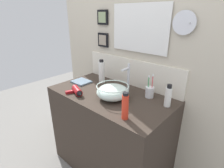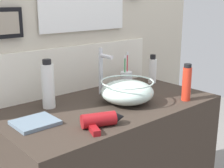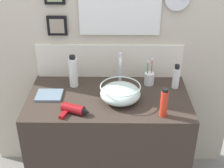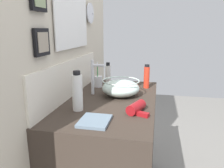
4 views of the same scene
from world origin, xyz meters
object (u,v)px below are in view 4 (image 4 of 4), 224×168
at_px(lotion_bottle, 77,92).
at_px(spray_bottle, 108,73).
at_px(toothbrush_cup, 98,81).
at_px(glass_bowl_sink, 121,88).
at_px(faucet, 94,75).
at_px(hair_drier, 138,107).
at_px(hand_towel, 95,121).
at_px(soap_dispenser, 147,77).

bearing_deg(lotion_bottle, spray_bottle, -1.23).
height_order(toothbrush_cup, spray_bottle, toothbrush_cup).
relative_size(glass_bowl_sink, spray_bottle, 1.50).
bearing_deg(lotion_bottle, faucet, -0.21).
distance_m(hair_drier, hand_towel, 0.28).
height_order(faucet, spray_bottle, faucet).
distance_m(faucet, soap_dispenser, 0.46).
distance_m(soap_dispenser, hand_towel, 0.79).
bearing_deg(hand_towel, hair_drier, -45.53).
xyz_separation_m(spray_bottle, hand_towel, (-0.89, -0.14, -0.08)).
xyz_separation_m(faucet, hair_drier, (-0.29, -0.35, -0.12)).
xyz_separation_m(hair_drier, soap_dispenser, (0.55, -0.02, 0.07)).
relative_size(faucet, spray_bottle, 1.44).
xyz_separation_m(glass_bowl_sink, spray_bottle, (0.40, 0.19, 0.02)).
distance_m(glass_bowl_sink, faucet, 0.22).
relative_size(glass_bowl_sink, toothbrush_cup, 1.30).
relative_size(glass_bowl_sink, soap_dispenser, 1.39).
height_order(hair_drier, lotion_bottle, lotion_bottle).
distance_m(glass_bowl_sink, spray_bottle, 0.44).
bearing_deg(spray_bottle, hand_towel, -171.30).
xyz_separation_m(glass_bowl_sink, lotion_bottle, (-0.33, 0.20, 0.05)).
xyz_separation_m(hair_drier, hand_towel, (-0.20, 0.20, -0.02)).
bearing_deg(soap_dispenser, glass_bowl_sink, 147.48).
bearing_deg(hand_towel, spray_bottle, 8.70).
distance_m(glass_bowl_sink, lotion_bottle, 0.39).
distance_m(toothbrush_cup, hand_towel, 0.73).
xyz_separation_m(glass_bowl_sink, hair_drier, (-0.29, -0.15, -0.03)).
relative_size(faucet, hand_towel, 1.47).
bearing_deg(faucet, spray_bottle, -2.09).
bearing_deg(hand_towel, toothbrush_cup, 14.39).
bearing_deg(faucet, hair_drier, -129.39).
bearing_deg(toothbrush_cup, hair_drier, -142.77).
bearing_deg(hair_drier, soap_dispenser, -1.83).
bearing_deg(spray_bottle, glass_bowl_sink, -154.86).
xyz_separation_m(spray_bottle, soap_dispenser, (-0.13, -0.36, 0.01)).
distance_m(faucet, hair_drier, 0.47).
height_order(glass_bowl_sink, hair_drier, glass_bowl_sink).
height_order(hair_drier, hand_towel, hair_drier).
bearing_deg(spray_bottle, hair_drier, -153.83).
relative_size(hair_drier, lotion_bottle, 0.83).
relative_size(spray_bottle, hand_towel, 1.02).
bearing_deg(hair_drier, glass_bowl_sink, 27.56).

